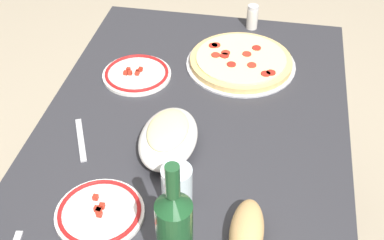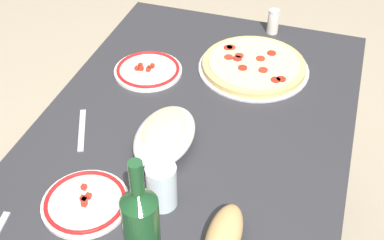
% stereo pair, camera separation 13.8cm
% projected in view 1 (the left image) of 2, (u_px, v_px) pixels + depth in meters
% --- Properties ---
extents(dining_table, '(1.27, 0.86, 0.71)m').
position_uv_depth(dining_table, '(192.00, 158.00, 1.48)').
color(dining_table, '#2D2D33').
rests_on(dining_table, ground).
extents(pepperoni_pizza, '(0.35, 0.35, 0.03)m').
position_uv_depth(pepperoni_pizza, '(241.00, 61.00, 1.62)').
color(pepperoni_pizza, '#B7B7BC').
rests_on(pepperoni_pizza, dining_table).
extents(baked_pasta_dish, '(0.24, 0.15, 0.08)m').
position_uv_depth(baked_pasta_dish, '(168.00, 136.00, 1.31)').
color(baked_pasta_dish, white).
rests_on(baked_pasta_dish, dining_table).
extents(wine_bottle, '(0.07, 0.07, 0.33)m').
position_uv_depth(wine_bottle, '(175.00, 239.00, 0.95)').
color(wine_bottle, '#194723').
rests_on(wine_bottle, dining_table).
extents(water_glass, '(0.07, 0.07, 0.12)m').
position_uv_depth(water_glass, '(177.00, 188.00, 1.15)').
color(water_glass, silver).
rests_on(water_glass, dining_table).
extents(side_plate_near, '(0.21, 0.21, 0.02)m').
position_uv_depth(side_plate_near, '(100.00, 212.00, 1.16)').
color(side_plate_near, white).
rests_on(side_plate_near, dining_table).
extents(side_plate_far, '(0.22, 0.22, 0.02)m').
position_uv_depth(side_plate_far, '(137.00, 74.00, 1.58)').
color(side_plate_far, white).
rests_on(side_plate_far, dining_table).
extents(bread_loaf, '(0.18, 0.07, 0.07)m').
position_uv_depth(bread_loaf, '(247.00, 232.00, 1.09)').
color(bread_loaf, tan).
rests_on(bread_loaf, dining_table).
extents(spice_shaker, '(0.04, 0.04, 0.09)m').
position_uv_depth(spice_shaker, '(252.00, 17.00, 1.78)').
color(spice_shaker, silver).
rests_on(spice_shaker, dining_table).
extents(fork_right, '(0.16, 0.09, 0.00)m').
position_uv_depth(fork_right, '(81.00, 140.00, 1.36)').
color(fork_right, '#B7B7BC').
rests_on(fork_right, dining_table).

